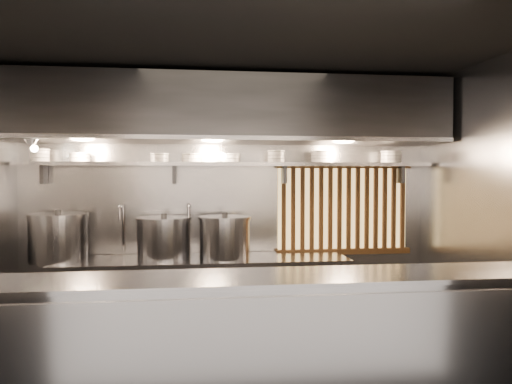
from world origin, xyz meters
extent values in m
plane|color=black|center=(0.00, 0.00, 2.80)|extent=(4.50, 4.50, 0.00)
plane|color=gray|center=(0.00, 1.50, 1.40)|extent=(4.50, 0.00, 4.50)
plane|color=gray|center=(2.25, 0.00, 1.40)|extent=(0.00, 3.00, 3.00)
cube|color=gray|center=(0.00, -0.95, 0.55)|extent=(4.50, 0.50, 1.10)
cube|color=#939399|center=(0.00, -1.21, 0.55)|extent=(4.50, 0.02, 1.01)
cube|color=gray|center=(0.00, -0.95, 1.11)|extent=(4.50, 0.56, 0.03)
cube|color=gray|center=(-0.30, 1.13, 0.45)|extent=(3.00, 0.70, 0.90)
cube|color=gray|center=(0.00, 1.32, 1.88)|extent=(4.40, 0.34, 0.04)
cube|color=#2D2D30|center=(0.00, 1.10, 2.42)|extent=(4.40, 0.80, 0.65)
cube|color=gray|center=(0.00, 0.70, 2.12)|extent=(4.40, 0.03, 0.04)
cube|color=#FFCC72|center=(1.30, 1.48, 1.38)|extent=(1.50, 0.02, 0.92)
cube|color=brown|center=(1.30, 1.43, 1.87)|extent=(1.56, 0.06, 0.06)
cube|color=brown|center=(1.30, 1.43, 0.89)|extent=(1.56, 0.06, 0.06)
cube|color=brown|center=(0.60, 1.43, 1.38)|extent=(0.04, 0.04, 0.92)
cube|color=brown|center=(0.71, 1.43, 1.38)|extent=(0.04, 0.04, 0.92)
cube|color=brown|center=(0.82, 1.43, 1.38)|extent=(0.04, 0.04, 0.92)
cube|color=brown|center=(0.93, 1.43, 1.38)|extent=(0.04, 0.04, 0.92)
cube|color=brown|center=(1.03, 1.43, 1.38)|extent=(0.04, 0.04, 0.92)
cube|color=brown|center=(1.14, 1.43, 1.38)|extent=(0.04, 0.04, 0.92)
cube|color=brown|center=(1.25, 1.43, 1.38)|extent=(0.04, 0.04, 0.92)
cube|color=brown|center=(1.35, 1.43, 1.38)|extent=(0.04, 0.04, 0.92)
cube|color=brown|center=(1.46, 1.43, 1.38)|extent=(0.04, 0.04, 0.92)
cube|color=brown|center=(1.57, 1.43, 1.38)|extent=(0.04, 0.04, 0.92)
cube|color=brown|center=(1.68, 1.43, 1.38)|extent=(0.04, 0.04, 0.92)
cube|color=brown|center=(1.78, 1.43, 1.38)|extent=(0.04, 0.04, 0.92)
cube|color=brown|center=(1.89, 1.43, 1.38)|extent=(0.04, 0.04, 0.92)
cube|color=brown|center=(2.00, 1.43, 1.38)|extent=(0.04, 0.04, 0.92)
cylinder|color=silver|center=(-1.15, 1.45, 1.19)|extent=(0.03, 0.03, 0.48)
sphere|color=silver|center=(-1.15, 1.45, 1.43)|extent=(0.04, 0.04, 0.04)
cylinder|color=silver|center=(-1.15, 1.32, 1.43)|extent=(0.03, 0.26, 0.03)
sphere|color=silver|center=(-1.15, 1.19, 1.43)|extent=(0.04, 0.04, 0.04)
cylinder|color=silver|center=(-1.15, 1.19, 1.36)|extent=(0.03, 0.03, 0.14)
cylinder|color=silver|center=(-0.45, 1.45, 1.19)|extent=(0.03, 0.03, 0.48)
sphere|color=silver|center=(-0.45, 1.45, 1.43)|extent=(0.04, 0.04, 0.04)
cylinder|color=silver|center=(-0.45, 1.32, 1.43)|extent=(0.03, 0.26, 0.03)
sphere|color=silver|center=(-0.45, 1.19, 1.43)|extent=(0.04, 0.04, 0.04)
cylinder|color=silver|center=(-0.45, 1.19, 1.36)|extent=(0.03, 0.03, 0.14)
cone|color=gray|center=(-1.90, 0.85, 2.07)|extent=(0.25, 0.27, 0.20)
sphere|color=#FFE0B2|center=(-1.87, 0.83, 2.01)|extent=(0.07, 0.07, 0.07)
cylinder|color=#2D2D30|center=(-1.90, 0.95, 2.15)|extent=(0.02, 0.22, 0.02)
cylinder|color=#2D2D30|center=(-0.10, 1.20, 2.04)|extent=(0.01, 0.01, 0.12)
sphere|color=#FFE0B2|center=(-0.10, 1.20, 1.96)|extent=(0.09, 0.09, 0.09)
cylinder|color=gray|center=(-1.75, 1.15, 1.12)|extent=(0.61, 0.61, 0.45)
cylinder|color=gray|center=(-1.75, 1.15, 1.36)|extent=(0.64, 0.64, 0.03)
cylinder|color=#2D2D30|center=(-1.75, 1.15, 1.40)|extent=(0.06, 0.06, 0.04)
cylinder|color=gray|center=(-0.08, 1.09, 1.10)|extent=(0.64, 0.64, 0.41)
cylinder|color=gray|center=(-0.08, 1.09, 1.32)|extent=(0.68, 0.68, 0.03)
cylinder|color=#2D2D30|center=(-0.08, 1.09, 1.36)|extent=(0.06, 0.06, 0.04)
cylinder|color=gray|center=(-0.71, 1.18, 1.10)|extent=(0.71, 0.71, 0.40)
cylinder|color=gray|center=(-0.71, 1.18, 1.31)|extent=(0.75, 0.75, 0.03)
cylinder|color=#2D2D30|center=(-0.71, 1.18, 1.35)|extent=(0.06, 0.06, 0.04)
cylinder|color=silver|center=(-1.96, 1.32, 1.92)|extent=(0.18, 0.18, 0.03)
cylinder|color=silver|center=(-1.96, 1.32, 1.96)|extent=(0.18, 0.18, 0.03)
cylinder|color=silver|center=(-1.96, 1.32, 2.00)|extent=(0.18, 0.18, 0.03)
cylinder|color=silver|center=(-1.96, 1.32, 2.02)|extent=(0.20, 0.20, 0.01)
cylinder|color=silver|center=(-1.57, 1.32, 1.92)|extent=(0.20, 0.20, 0.03)
cylinder|color=silver|center=(-1.57, 1.32, 1.96)|extent=(0.20, 0.20, 0.03)
cylinder|color=silver|center=(-1.57, 1.32, 1.99)|extent=(0.22, 0.22, 0.01)
cylinder|color=silver|center=(-0.75, 1.32, 1.92)|extent=(0.19, 0.19, 0.03)
cylinder|color=silver|center=(-0.75, 1.32, 1.96)|extent=(0.19, 0.19, 0.03)
cylinder|color=silver|center=(-0.75, 1.32, 1.99)|extent=(0.20, 0.20, 0.01)
cylinder|color=silver|center=(-0.41, 1.32, 1.92)|extent=(0.20, 0.20, 0.03)
cylinder|color=silver|center=(-0.41, 1.32, 1.96)|extent=(0.20, 0.20, 0.03)
cylinder|color=silver|center=(-0.41, 1.32, 1.99)|extent=(0.22, 0.22, 0.01)
cylinder|color=silver|center=(0.01, 1.32, 1.92)|extent=(0.20, 0.20, 0.03)
cylinder|color=silver|center=(0.01, 1.32, 1.96)|extent=(0.20, 0.20, 0.03)
cylinder|color=silver|center=(0.01, 1.32, 1.99)|extent=(0.21, 0.21, 0.01)
cylinder|color=silver|center=(0.50, 1.32, 1.92)|extent=(0.18, 0.18, 0.03)
cylinder|color=silver|center=(0.50, 1.32, 1.96)|extent=(0.18, 0.18, 0.03)
cylinder|color=silver|center=(0.50, 1.32, 2.00)|extent=(0.18, 0.18, 0.03)
cylinder|color=silver|center=(0.50, 1.32, 2.02)|extent=(0.20, 0.20, 0.01)
cylinder|color=silver|center=(1.00, 1.32, 1.92)|extent=(0.22, 0.22, 0.03)
cylinder|color=silver|center=(1.00, 1.32, 1.96)|extent=(0.22, 0.22, 0.03)
cylinder|color=silver|center=(1.00, 1.32, 2.00)|extent=(0.22, 0.22, 0.03)
cylinder|color=silver|center=(1.00, 1.32, 2.02)|extent=(0.23, 0.23, 0.01)
cylinder|color=silver|center=(1.81, 1.32, 1.92)|extent=(0.23, 0.23, 0.03)
cylinder|color=silver|center=(1.81, 1.32, 1.96)|extent=(0.23, 0.23, 0.03)
cylinder|color=silver|center=(1.81, 1.32, 2.00)|extent=(0.23, 0.23, 0.03)
cylinder|color=silver|center=(1.81, 1.32, 2.02)|extent=(0.24, 0.24, 0.01)
camera|label=1|loc=(-0.41, -4.05, 1.77)|focal=35.00mm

